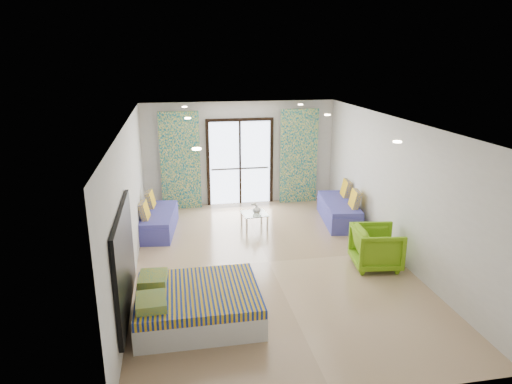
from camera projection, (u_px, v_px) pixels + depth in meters
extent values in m
cube|color=black|center=(240.00, 120.00, 11.65)|extent=(1.76, 0.08, 0.08)
cube|color=black|center=(208.00, 164.00, 11.84)|extent=(0.08, 0.08, 2.20)
cube|color=black|center=(271.00, 162.00, 12.12)|extent=(0.08, 0.08, 2.20)
cube|color=black|center=(240.00, 163.00, 11.98)|extent=(0.05, 0.06, 2.20)
cube|color=#595451|center=(240.00, 168.00, 12.04)|extent=(1.52, 0.03, 0.04)
cube|color=beige|center=(180.00, 161.00, 11.54)|extent=(1.00, 0.10, 2.50)
cube|color=beige|center=(299.00, 156.00, 12.07)|extent=(1.00, 0.10, 2.50)
cylinder|color=#FFE0B2|center=(197.00, 149.00, 5.91)|extent=(0.12, 0.12, 0.02)
cylinder|color=#FFE0B2|center=(397.00, 142.00, 6.39)|extent=(0.12, 0.12, 0.02)
cylinder|color=#FFE0B2|center=(188.00, 118.00, 8.73)|extent=(0.12, 0.12, 0.02)
cylinder|color=#FFE0B2|center=(327.00, 115.00, 9.21)|extent=(0.12, 0.12, 0.02)
cylinder|color=#FFE0B2|center=(184.00, 107.00, 10.61)|extent=(0.12, 0.12, 0.02)
cylinder|color=#FFE0B2|center=(301.00, 105.00, 11.10)|extent=(0.12, 0.12, 0.02)
cube|color=black|center=(124.00, 261.00, 6.42)|extent=(0.06, 2.10, 1.50)
cube|color=silver|center=(131.00, 229.00, 7.59)|extent=(0.02, 0.10, 0.10)
cube|color=silver|center=(199.00, 309.00, 6.84)|extent=(1.83, 1.46, 0.37)
cube|color=navy|center=(198.00, 294.00, 6.77)|extent=(1.81, 1.49, 0.14)
cube|color=#1C8271|center=(151.00, 302.00, 6.29)|extent=(0.44, 0.52, 0.13)
cube|color=#1C8271|center=(153.00, 279.00, 6.95)|extent=(0.45, 0.53, 0.13)
cube|color=#43429F|center=(160.00, 224.00, 10.25)|extent=(0.86, 1.77, 0.38)
cube|color=#43429F|center=(159.00, 214.00, 10.18)|extent=(0.85, 1.74, 0.09)
cube|color=navy|center=(144.00, 211.00, 9.73)|extent=(0.24, 0.45, 0.39)
cube|color=navy|center=(150.00, 199.00, 10.49)|extent=(0.24, 0.45, 0.39)
cube|color=#43429F|center=(339.00, 213.00, 10.88)|extent=(0.95, 1.91, 0.41)
cube|color=#43429F|center=(339.00, 203.00, 10.81)|extent=(0.93, 1.88, 0.10)
cube|color=navy|center=(355.00, 199.00, 10.34)|extent=(0.26, 0.48, 0.42)
cube|color=navy|center=(346.00, 188.00, 11.16)|extent=(0.26, 0.48, 0.42)
cylinder|color=silver|center=(247.00, 226.00, 10.17)|extent=(0.05, 0.05, 0.36)
cylinder|color=silver|center=(267.00, 224.00, 10.30)|extent=(0.05, 0.05, 0.36)
cylinder|color=silver|center=(242.00, 218.00, 10.62)|extent=(0.05, 0.05, 0.36)
cylinder|color=silver|center=(261.00, 217.00, 10.74)|extent=(0.05, 0.05, 0.36)
cube|color=#8CA59E|center=(254.00, 214.00, 10.40)|extent=(0.60, 0.60, 0.02)
sphere|color=white|center=(256.00, 205.00, 10.36)|extent=(0.06, 0.06, 0.06)
sphere|color=white|center=(254.00, 204.00, 10.38)|extent=(0.06, 0.06, 0.06)
sphere|color=white|center=(252.00, 204.00, 10.32)|extent=(0.06, 0.06, 0.06)
sphere|color=white|center=(255.00, 204.00, 10.29)|extent=(0.06, 0.06, 0.06)
imported|color=white|center=(257.00, 209.00, 10.39)|extent=(0.21, 0.22, 0.19)
imported|color=#72AC16|center=(377.00, 245.00, 8.50)|extent=(0.88, 0.93, 0.86)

